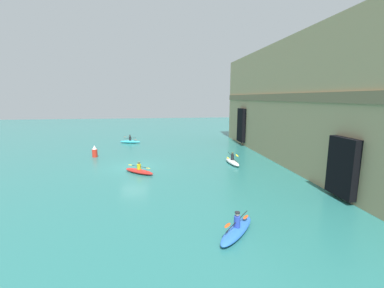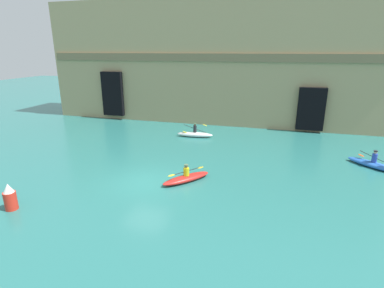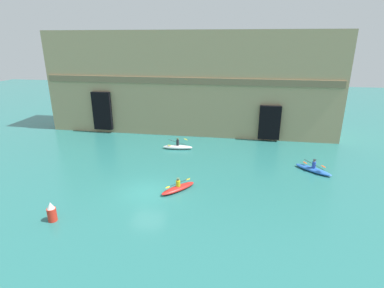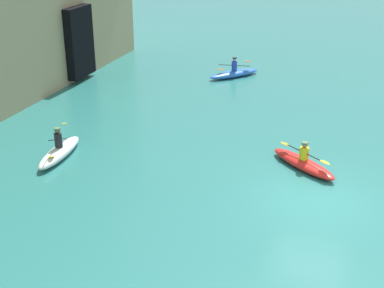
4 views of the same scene
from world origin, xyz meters
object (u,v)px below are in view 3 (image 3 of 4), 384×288
Objects in this scene: kayak_white at (178,147)px; marker_buoy at (52,212)px; kayak_blue at (313,169)px; kayak_red at (178,188)px.

marker_buoy is (-5.17, -14.39, 0.36)m from kayak_white.
kayak_white reaches higher than kayak_blue.
marker_buoy reaches higher than kayak_white.
kayak_white is 13.52m from kayak_blue.
kayak_blue is at bearing 30.49° from marker_buoy.
kayak_red is 9.28m from kayak_white.
kayak_white is at bearing 70.23° from marker_buoy.
kayak_blue is 21.10m from marker_buoy.
kayak_blue reaches higher than kayak_red.
kayak_red is 12.28m from kayak_blue.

